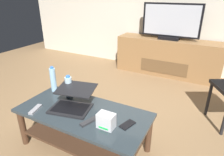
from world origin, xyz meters
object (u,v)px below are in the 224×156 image
object	(u,v)px
soundbar_remote	(35,109)
television	(171,22)
tv_remote	(89,122)
water_bottle_near	(53,79)
water_bottle_far	(69,87)
media_cabinet	(167,57)
laptop	(73,100)
coffee_table	(83,123)
router_box	(106,121)
cell_phone	(127,125)

from	to	relation	value
soundbar_remote	television	bearing A→B (deg)	61.04
tv_remote	water_bottle_near	bearing A→B (deg)	172.78
television	water_bottle_far	distance (m)	2.20
water_bottle_near	media_cabinet	bearing A→B (deg)	70.42
laptop	media_cabinet	bearing A→B (deg)	81.01
laptop	soundbar_remote	distance (m)	0.35
media_cabinet	coffee_table	bearing A→B (deg)	-95.62
coffee_table	soundbar_remote	world-z (taller)	soundbar_remote
coffee_table	water_bottle_near	bearing A→B (deg)	159.54
tv_remote	media_cabinet	bearing A→B (deg)	105.61
soundbar_remote	water_bottle_near	bearing A→B (deg)	93.04
television	router_box	world-z (taller)	television
laptop	tv_remote	xyz separation A→B (m)	(0.28, -0.14, -0.05)
media_cabinet	router_box	bearing A→B (deg)	-88.12
television	cell_phone	distance (m)	2.34
media_cabinet	router_box	xyz separation A→B (m)	(0.08, -2.40, 0.15)
television	cell_phone	xyz separation A→B (m)	(0.22, -2.27, -0.52)
media_cabinet	soundbar_remote	xyz separation A→B (m)	(-0.62, -2.49, 0.10)
tv_remote	router_box	bearing A→B (deg)	22.86
cell_phone	water_bottle_far	bearing A→B (deg)	-176.03
coffee_table	router_box	world-z (taller)	router_box
water_bottle_near	soundbar_remote	distance (m)	0.42
water_bottle_near	cell_phone	world-z (taller)	water_bottle_near
television	water_bottle_far	bearing A→B (deg)	-103.87
coffee_table	cell_phone	distance (m)	0.47
soundbar_remote	water_bottle_far	bearing A→B (deg)	59.07
water_bottle_far	soundbar_remote	world-z (taller)	water_bottle_far
router_box	water_bottle_near	distance (m)	0.88
tv_remote	coffee_table	bearing A→B (deg)	159.62
media_cabinet	water_bottle_far	distance (m)	2.19
tv_remote	water_bottle_far	bearing A→B (deg)	164.21
media_cabinet	television	bearing A→B (deg)	-90.00
water_bottle_near	laptop	bearing A→B (deg)	-22.68
coffee_table	media_cabinet	size ratio (longest dim) A/B	0.67
television	tv_remote	size ratio (longest dim) A/B	6.13
router_box	cell_phone	bearing A→B (deg)	36.91
media_cabinet	soundbar_remote	bearing A→B (deg)	-104.10
tv_remote	television	bearing A→B (deg)	105.59
coffee_table	television	distance (m)	2.38
television	water_bottle_near	bearing A→B (deg)	-109.77
coffee_table	tv_remote	bearing A→B (deg)	-37.92
laptop	water_bottle_far	xyz separation A→B (m)	(-0.16, 0.14, 0.05)
television	soundbar_remote	xyz separation A→B (m)	(-0.62, -2.47, -0.52)
television	water_bottle_near	world-z (taller)	television
water_bottle_near	cell_phone	size ratio (longest dim) A/B	2.03
laptop	water_bottle_near	xyz separation A→B (m)	(-0.39, 0.16, 0.07)
tv_remote	soundbar_remote	bearing A→B (deg)	-154.42
laptop	tv_remote	size ratio (longest dim) A/B	2.95
soundbar_remote	coffee_table	bearing A→B (deg)	10.71
laptop	cell_phone	bearing A→B (deg)	-2.36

